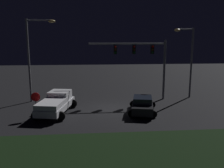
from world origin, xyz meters
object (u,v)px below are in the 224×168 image
at_px(traffic_signal_gantry, 143,55).
at_px(street_lamp_right, 188,54).
at_px(street_lamp_left, 34,51).
at_px(stop_sign, 36,100).
at_px(pickup_truck, 56,102).
at_px(car_sedan, 142,105).

xyz_separation_m(traffic_signal_gantry, street_lamp_right, (5.26, 0.55, 0.01)).
height_order(street_lamp_left, stop_sign, street_lamp_left).
relative_size(street_lamp_right, stop_sign, 3.50).
relative_size(pickup_truck, car_sedan, 1.21).
relative_size(pickup_truck, street_lamp_left, 0.66).
distance_m(traffic_signal_gantry, stop_sign, 12.06).
bearing_deg(traffic_signal_gantry, stop_sign, -151.49).
relative_size(traffic_signal_gantry, stop_sign, 3.73).
xyz_separation_m(street_lamp_left, stop_sign, (1.20, -5.65, -3.86)).
distance_m(traffic_signal_gantry, street_lamp_right, 5.29).
distance_m(pickup_truck, stop_sign, 2.11).
relative_size(pickup_truck, street_lamp_right, 0.73).
relative_size(street_lamp_left, stop_sign, 3.87).
bearing_deg(pickup_truck, street_lamp_right, -60.48).
distance_m(car_sedan, stop_sign, 9.33).
relative_size(pickup_truck, traffic_signal_gantry, 0.68).
bearing_deg(pickup_truck, traffic_signal_gantry, -53.64).
height_order(traffic_signal_gantry, stop_sign, traffic_signal_gantry).
height_order(car_sedan, traffic_signal_gantry, traffic_signal_gantry).
distance_m(street_lamp_right, stop_sign, 16.93).
relative_size(traffic_signal_gantry, street_lamp_right, 1.07).
height_order(car_sedan, street_lamp_right, street_lamp_right).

